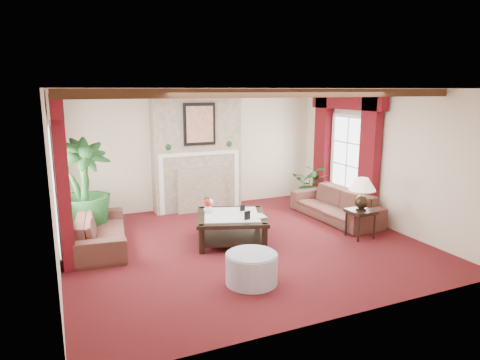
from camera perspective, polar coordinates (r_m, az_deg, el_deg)
name	(u,v)px	position (r m, az deg, el deg)	size (l,w,h in m)	color
floor	(243,244)	(7.67, 0.42, -8.53)	(6.00, 6.00, 0.00)	#410F0B
ceiling	(243,89)	(7.18, 0.45, 12.08)	(6.00, 6.00, 0.00)	white
back_wall	(194,149)	(9.85, -6.12, 4.11)	(6.00, 0.02, 2.70)	beige
left_wall	(52,185)	(6.69, -23.72, -0.58)	(0.02, 5.50, 2.70)	beige
right_wall	(381,158)	(8.94, 18.29, 2.77)	(0.02, 5.50, 2.70)	beige
ceiling_beams	(243,92)	(7.18, 0.45, 11.60)	(6.00, 3.00, 0.12)	#331E10
fireplace	(196,89)	(9.57, -5.93, 11.99)	(2.00, 0.52, 2.70)	tan
french_door_left	(50,125)	(7.58, -24.04, 6.73)	(0.10, 1.10, 2.16)	white
french_door_right	(350,116)	(9.61, 14.47, 8.28)	(0.10, 1.10, 2.16)	white
curtains_left	(55,98)	(7.56, -23.47, 9.97)	(0.20, 2.40, 2.55)	#46090C
curtains_right	(347,96)	(9.52, 14.07, 10.80)	(0.20, 2.40, 2.55)	#46090C
sofa_left	(101,224)	(7.83, -18.05, -5.65)	(0.82, 2.08, 0.79)	black
sofa_right	(335,200)	(9.20, 12.59, -2.57)	(0.72, 2.18, 0.84)	black
potted_palm	(85,208)	(8.55, -19.99, -3.54)	(1.57, 2.05, 1.01)	black
small_plant	(312,189)	(10.20, 9.60, -1.23)	(1.33, 1.31, 0.77)	black
coffee_table	(232,228)	(7.71, -1.13, -6.47)	(1.22, 1.22, 0.50)	black
side_table	(360,224)	(8.23, 15.71, -5.62)	(0.45, 0.45, 0.53)	black
ottoman	(252,268)	(6.16, 1.54, -11.71)	(0.74, 0.74, 0.43)	#9A95A9
table_lamp	(362,194)	(8.08, 15.94, -1.76)	(0.49, 0.49, 0.62)	black
flower_vase	(208,208)	(7.75, -4.24, -3.81)	(0.20, 0.20, 0.17)	silver
book	(254,210)	(7.46, 1.82, -3.97)	(0.21, 0.04, 0.28)	black
photo_frame_a	(247,216)	(7.32, 0.97, -4.77)	(0.12, 0.02, 0.16)	black
photo_frame_b	(242,208)	(7.83, 0.33, -3.78)	(0.10, 0.02, 0.12)	black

